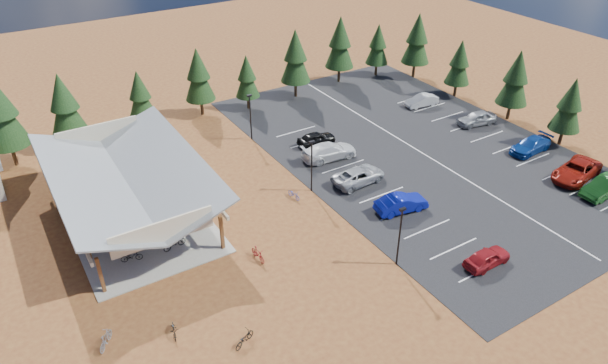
# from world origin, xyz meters

# --- Properties ---
(ground) EXTENTS (140.00, 140.00, 0.00)m
(ground) POSITION_xyz_m (0.00, 0.00, 0.00)
(ground) COLOR brown
(ground) RESTS_ON ground
(asphalt_lot) EXTENTS (27.00, 44.00, 0.04)m
(asphalt_lot) POSITION_xyz_m (18.50, 3.00, 0.02)
(asphalt_lot) COLOR black
(asphalt_lot) RESTS_ON ground
(concrete_pad) EXTENTS (10.60, 18.60, 0.10)m
(concrete_pad) POSITION_xyz_m (-10.00, 7.00, 0.05)
(concrete_pad) COLOR gray
(concrete_pad) RESTS_ON ground
(bike_pavilion) EXTENTS (11.65, 19.40, 4.97)m
(bike_pavilion) POSITION_xyz_m (-10.00, 7.00, 3.82)
(bike_pavilion) COLOR #522A17
(bike_pavilion) RESTS_ON concrete_pad
(lamp_post_0) EXTENTS (0.50, 0.25, 5.14)m
(lamp_post_0) POSITION_xyz_m (5.00, -10.00, 2.98)
(lamp_post_0) COLOR black
(lamp_post_0) RESTS_ON ground
(lamp_post_1) EXTENTS (0.50, 0.25, 5.14)m
(lamp_post_1) POSITION_xyz_m (5.00, 2.00, 2.98)
(lamp_post_1) COLOR black
(lamp_post_1) RESTS_ON ground
(lamp_post_2) EXTENTS (0.50, 0.25, 5.14)m
(lamp_post_2) POSITION_xyz_m (5.00, 14.00, 2.98)
(lamp_post_2) COLOR black
(lamp_post_2) RESTS_ON ground
(trash_bin_0) EXTENTS (0.60, 0.60, 0.90)m
(trash_bin_0) POSITION_xyz_m (-3.10, 4.00, 0.45)
(trash_bin_0) COLOR #453318
(trash_bin_0) RESTS_ON ground
(trash_bin_1) EXTENTS (0.60, 0.60, 0.90)m
(trash_bin_1) POSITION_xyz_m (-3.53, 4.00, 0.45)
(trash_bin_1) COLOR #453318
(trash_bin_1) RESTS_ON ground
(pine_1) EXTENTS (4.08, 4.08, 9.50)m
(pine_1) POSITION_xyz_m (-17.33, 21.44, 5.80)
(pine_1) COLOR #382314
(pine_1) RESTS_ON ground
(pine_2) EXTENTS (3.62, 3.62, 8.43)m
(pine_2) POSITION_xyz_m (-11.69, 21.40, 5.15)
(pine_2) COLOR #382314
(pine_2) RESTS_ON ground
(pine_3) EXTENTS (2.99, 2.99, 6.96)m
(pine_3) POSITION_xyz_m (-4.04, 22.05, 4.25)
(pine_3) COLOR #382314
(pine_3) RESTS_ON ground
(pine_4) EXTENTS (3.44, 3.44, 8.01)m
(pine_4) POSITION_xyz_m (2.96, 22.68, 4.89)
(pine_4) COLOR #382314
(pine_4) RESTS_ON ground
(pine_5) EXTENTS (2.84, 2.84, 6.61)m
(pine_5) POSITION_xyz_m (8.34, 21.33, 4.03)
(pine_5) COLOR #382314
(pine_5) RESTS_ON ground
(pine_6) EXTENTS (3.66, 3.66, 8.54)m
(pine_6) POSITION_xyz_m (15.04, 21.47, 5.21)
(pine_6) COLOR #382314
(pine_6) RESTS_ON ground
(pine_7) EXTENTS (3.74, 3.74, 8.71)m
(pine_7) POSITION_xyz_m (22.47, 22.69, 5.32)
(pine_7) COLOR #382314
(pine_7) RESTS_ON ground
(pine_8) EXTENTS (3.02, 3.02, 7.04)m
(pine_8) POSITION_xyz_m (28.19, 22.00, 4.29)
(pine_8) COLOR #382314
(pine_8) RESTS_ON ground
(pine_10) EXTENTS (3.17, 3.17, 7.38)m
(pine_10) POSITION_xyz_m (32.24, -4.15, 4.50)
(pine_10) COLOR #382314
(pine_10) RESTS_ON ground
(pine_11) EXTENTS (3.50, 3.50, 8.16)m
(pine_11) POSITION_xyz_m (32.49, 2.96, 4.98)
(pine_11) COLOR #382314
(pine_11) RESTS_ON ground
(pine_12) EXTENTS (3.08, 3.08, 7.18)m
(pine_12) POSITION_xyz_m (32.14, 11.04, 4.38)
(pine_12) COLOR #382314
(pine_12) RESTS_ON ground
(pine_13) EXTENTS (3.71, 3.71, 8.65)m
(pine_13) POSITION_xyz_m (32.10, 18.76, 5.28)
(pine_13) COLOR #382314
(pine_13) RESTS_ON ground
(bike_0) EXTENTS (1.73, 0.98, 0.86)m
(bike_0) POSITION_xyz_m (-11.95, 0.80, 0.53)
(bike_0) COLOR black
(bike_0) RESTS_ON concrete_pad
(bike_1) EXTENTS (1.76, 0.91, 1.02)m
(bike_1) POSITION_xyz_m (-13.50, 3.73, 0.61)
(bike_1) COLOR gray
(bike_1) RESTS_ON concrete_pad
(bike_2) EXTENTS (1.64, 0.88, 0.82)m
(bike_2) POSITION_xyz_m (-11.95, 9.64, 0.51)
(bike_2) COLOR #203E99
(bike_2) RESTS_ON concrete_pad
(bike_3) EXTENTS (1.75, 1.01, 1.01)m
(bike_3) POSITION_xyz_m (-11.12, 13.94, 0.61)
(bike_3) COLOR maroon
(bike_3) RESTS_ON concrete_pad
(bike_4) EXTENTS (1.98, 0.95, 1.00)m
(bike_4) POSITION_xyz_m (-8.65, 0.55, 0.60)
(bike_4) COLOR black
(bike_4) RESTS_ON concrete_pad
(bike_5) EXTENTS (1.77, 0.86, 1.02)m
(bike_5) POSITION_xyz_m (-8.83, 3.63, 0.61)
(bike_5) COLOR gray
(bike_5) RESTS_ON concrete_pad
(bike_6) EXTENTS (1.62, 0.69, 0.83)m
(bike_6) POSITION_xyz_m (-7.34, 7.52, 0.52)
(bike_6) COLOR #1C419B
(bike_6) RESTS_ON concrete_pad
(bike_7) EXTENTS (1.54, 0.89, 0.89)m
(bike_7) POSITION_xyz_m (-7.10, 14.80, 0.55)
(bike_7) COLOR maroon
(bike_7) RESTS_ON concrete_pad
(bike_8) EXTENTS (0.89, 1.67, 0.84)m
(bike_8) POSITION_xyz_m (-11.77, -7.79, 0.42)
(bike_8) COLOR black
(bike_8) RESTS_ON ground
(bike_9) EXTENTS (1.48, 1.73, 1.08)m
(bike_9) POSITION_xyz_m (-15.75, -6.38, 0.54)
(bike_9) COLOR gray
(bike_9) RESTS_ON ground
(bike_11) EXTENTS (0.64, 1.85, 1.09)m
(bike_11) POSITION_xyz_m (-3.68, -4.01, 0.55)
(bike_11) COLOR maroon
(bike_11) RESTS_ON ground
(bike_12) EXTENTS (1.84, 1.30, 0.92)m
(bike_12) POSITION_xyz_m (-8.24, -10.87, 0.46)
(bike_12) COLOR black
(bike_12) RESTS_ON ground
(bike_14) EXTENTS (0.76, 1.62, 0.82)m
(bike_14) POSITION_xyz_m (3.00, 1.79, 0.41)
(bike_14) COLOR #29379F
(bike_14) RESTS_ON ground
(bike_15) EXTENTS (1.10, 1.76, 1.03)m
(bike_15) POSITION_xyz_m (-3.24, 8.80, 0.51)
(bike_15) COLOR maroon
(bike_15) RESTS_ON ground
(bike_16) EXTENTS (1.86, 0.97, 0.93)m
(bike_16) POSITION_xyz_m (-5.45, 3.57, 0.47)
(bike_16) COLOR black
(bike_16) RESTS_ON ground
(car_0) EXTENTS (4.00, 1.66, 1.35)m
(car_0) POSITION_xyz_m (10.69, -13.65, 0.72)
(car_0) COLOR maroon
(car_0) RESTS_ON asphalt_lot
(car_1) EXTENTS (4.90, 2.41, 1.54)m
(car_1) POSITION_xyz_m (9.82, -4.80, 0.81)
(car_1) COLOR #0C1692
(car_1) RESTS_ON asphalt_lot
(car_2) EXTENTS (5.39, 2.70, 1.47)m
(car_2) POSITION_xyz_m (9.48, 0.86, 0.77)
(car_2) COLOR #9C9FA4
(car_2) RESTS_ON asphalt_lot
(car_3) EXTENTS (5.92, 2.91, 1.65)m
(car_3) POSITION_xyz_m (9.71, 6.09, 0.87)
(car_3) COLOR silver
(car_3) RESTS_ON asphalt_lot
(car_4) EXTENTS (4.21, 1.87, 1.41)m
(car_4) POSITION_xyz_m (10.24, 9.28, 0.74)
(car_4) COLOR black
(car_4) RESTS_ON asphalt_lot
(car_5) EXTENTS (5.09, 1.79, 1.68)m
(car_5) POSITION_xyz_m (27.12, -12.53, 0.88)
(car_5) COLOR #154A16
(car_5) RESTS_ON asphalt_lot
(car_6) EXTENTS (6.32, 3.73, 1.65)m
(car_6) POSITION_xyz_m (27.43, -9.38, 0.86)
(car_6) COLOR maroon
(car_6) RESTS_ON asphalt_lot
(car_7) EXTENTS (5.15, 2.32, 1.46)m
(car_7) POSITION_xyz_m (28.11, -3.66, 0.77)
(car_7) COLOR navy
(car_7) RESTS_ON asphalt_lot
(car_8) EXTENTS (4.77, 2.60, 1.54)m
(car_8) POSITION_xyz_m (28.18, 3.77, 0.81)
(car_8) COLOR #92959A
(car_8) RESTS_ON asphalt_lot
(car_9) EXTENTS (4.28, 1.92, 1.36)m
(car_9) POSITION_xyz_m (26.41, 10.89, 0.72)
(car_9) COLOR silver
(car_9) RESTS_ON asphalt_lot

